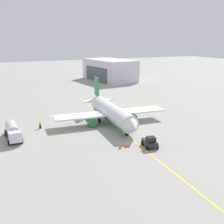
% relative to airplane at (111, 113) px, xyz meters
% --- Properties ---
extents(ground_plane, '(400.00, 400.00, 0.00)m').
position_rel_airplane_xyz_m(ground_plane, '(0.45, -0.04, -2.76)').
color(ground_plane, '#9E9B96').
extents(airplane, '(28.72, 28.15, 9.89)m').
position_rel_airplane_xyz_m(airplane, '(0.00, 0.00, 0.00)').
color(airplane, white).
rests_on(airplane, ground).
extents(fuel_tanker, '(9.46, 2.89, 3.15)m').
position_rel_airplane_xyz_m(fuel_tanker, '(1.02, -23.14, -1.05)').
color(fuel_tanker, '#2D2D33').
rests_on(fuel_tanker, ground).
extents(pushback_tug, '(3.89, 2.86, 2.20)m').
position_rel_airplane_xyz_m(pushback_tug, '(17.14, -0.02, -1.75)').
color(pushback_tug, '#232328').
rests_on(pushback_tug, ground).
extents(refueling_worker, '(0.46, 0.58, 1.71)m').
position_rel_airplane_xyz_m(refueling_worker, '(-3.55, -16.64, -1.94)').
color(refueling_worker, navy).
rests_on(refueling_worker, ground).
extents(safety_cone_nose, '(0.67, 0.67, 0.74)m').
position_rel_airplane_xyz_m(safety_cone_nose, '(15.17, -4.17, -2.39)').
color(safety_cone_nose, '#F2590F').
rests_on(safety_cone_nose, ground).
extents(safety_cone_wingtip, '(0.63, 0.63, 0.70)m').
position_rel_airplane_xyz_m(safety_cone_wingtip, '(15.33, -5.55, -2.41)').
color(safety_cone_wingtip, '#F2590F').
rests_on(safety_cone_wingtip, ground).
extents(distant_hangar, '(31.15, 17.68, 10.18)m').
position_rel_airplane_xyz_m(distant_hangar, '(-65.91, 30.65, 2.32)').
color(distant_hangar, silver).
rests_on(distant_hangar, ground).
extents(taxi_line_marking, '(80.75, 7.72, 0.01)m').
position_rel_airplane_xyz_m(taxi_line_marking, '(0.45, -0.04, -2.75)').
color(taxi_line_marking, yellow).
rests_on(taxi_line_marking, ground).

